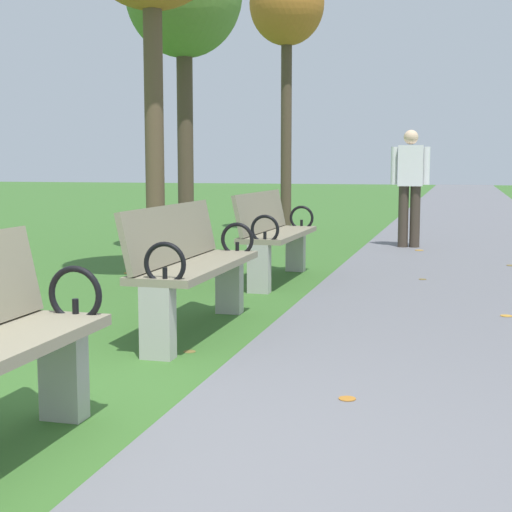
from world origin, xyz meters
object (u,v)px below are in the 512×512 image
Objects in this scene: park_bench_3 at (274,233)px; pedestrian_walking at (410,182)px; tree_3 at (287,10)px; park_bench_2 at (191,264)px.

pedestrian_walking is (1.12, 3.35, 0.44)m from park_bench_3.
pedestrian_walking is at bearing -39.48° from tree_3.
park_bench_3 is at bearing -108.45° from pedestrian_walking.
pedestrian_walking is at bearing 71.55° from park_bench_3.
tree_3 is (-1.05, 7.60, 3.19)m from park_bench_2.
tree_3 is (-1.05, 5.14, 3.19)m from park_bench_3.
park_bench_2 is 1.00× the size of park_bench_3.
park_bench_3 is 0.36× the size of tree_3.
tree_3 is 3.93m from pedestrian_walking.
park_bench_3 is 3.56m from pedestrian_walking.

